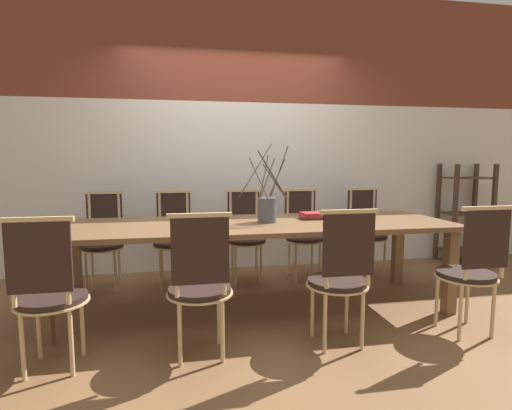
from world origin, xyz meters
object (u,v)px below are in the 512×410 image
object	(u,v)px
chair_near_center	(340,274)
chair_far_center	(245,233)
vase_centerpiece	(267,208)
shelving_rack	(465,214)
book_stack	(313,215)
dining_table	(256,231)

from	to	relation	value
chair_near_center	chair_far_center	distance (m)	1.66
chair_far_center	vase_centerpiece	xyz separation A→B (m)	(0.06, -0.80, 0.35)
vase_centerpiece	shelving_rack	world-z (taller)	vase_centerpiece
chair_far_center	book_stack	distance (m)	0.89
book_stack	shelving_rack	xyz separation A→B (m)	(2.29, 0.95, -0.17)
chair_near_center	shelving_rack	bearing A→B (deg)	38.13
chair_far_center	shelving_rack	distance (m)	2.82
dining_table	vase_centerpiece	world-z (taller)	vase_centerpiece
chair_far_center	chair_near_center	bearing A→B (deg)	103.74
chair_far_center	shelving_rack	size ratio (longest dim) A/B	0.79
dining_table	shelving_rack	world-z (taller)	shelving_rack
vase_centerpiece	chair_near_center	bearing A→B (deg)	-67.92
shelving_rack	dining_table	bearing A→B (deg)	-159.13
vase_centerpiece	chair_far_center	bearing A→B (deg)	94.57
dining_table	vase_centerpiece	bearing A→B (deg)	4.81
dining_table	chair_near_center	xyz separation A→B (m)	(0.43, -0.81, -0.16)
chair_far_center	book_stack	world-z (taller)	chair_far_center
chair_near_center	shelving_rack	distance (m)	3.06
chair_near_center	vase_centerpiece	bearing A→B (deg)	112.08
dining_table	vase_centerpiece	size ratio (longest dim) A/B	4.96
dining_table	shelving_rack	distance (m)	3.04
chair_far_center	vase_centerpiece	world-z (taller)	vase_centerpiece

